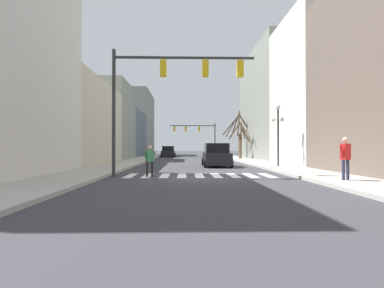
% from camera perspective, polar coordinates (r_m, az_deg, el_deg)
% --- Properties ---
extents(ground_plane, '(240.00, 240.00, 0.00)m').
position_cam_1_polar(ground_plane, '(14.54, 1.61, -6.50)').
color(ground_plane, '#38383D').
extents(sidewalk_left, '(2.85, 90.00, 0.15)m').
position_cam_1_polar(sidewalk_left, '(15.45, -21.45, -5.83)').
color(sidewalk_left, '#ADA89E').
rests_on(sidewalk_left, ground_plane).
extents(sidewalk_right, '(2.85, 90.00, 0.15)m').
position_cam_1_polar(sidewalk_right, '(16.02, 23.80, -5.63)').
color(sidewalk_right, '#ADA89E').
rests_on(sidewalk_right, ground_plane).
extents(building_row_left, '(6.00, 56.87, 13.45)m').
position_cam_1_polar(building_row_left, '(38.08, -16.16, 5.06)').
color(building_row_left, beige).
rests_on(building_row_left, ground_plane).
extents(building_row_right, '(6.00, 35.92, 13.35)m').
position_cam_1_polar(building_row_right, '(29.87, 20.94, 8.40)').
color(building_row_right, '#66564C').
rests_on(building_row_right, ground_plane).
extents(crosswalk_stripes, '(7.65, 2.60, 0.01)m').
position_cam_1_polar(crosswalk_stripes, '(15.82, 1.37, -6.01)').
color(crosswalk_stripes, white).
rests_on(crosswalk_stripes, ground_plane).
extents(traffic_signal_near, '(7.23, 0.28, 6.46)m').
position_cam_1_polar(traffic_signal_near, '(15.58, -4.95, 11.70)').
color(traffic_signal_near, '#2D2D2D').
rests_on(traffic_signal_near, ground_plane).
extents(traffic_signal_far, '(7.76, 0.28, 5.61)m').
position_cam_1_polar(traffic_signal_far, '(50.92, 1.03, 2.39)').
color(traffic_signal_far, '#2D2D2D').
rests_on(traffic_signal_far, ground_plane).
extents(street_lamp_right_corner, '(0.95, 0.36, 4.40)m').
position_cam_1_polar(street_lamp_right_corner, '(22.15, 16.08, 3.97)').
color(street_lamp_right_corner, black).
rests_on(street_lamp_right_corner, sidewalk_right).
extents(car_parked_left_far, '(2.14, 4.43, 1.80)m').
position_cam_1_polar(car_parked_left_far, '(23.37, 4.66, -2.25)').
color(car_parked_left_far, black).
rests_on(car_parked_left_far, ground_plane).
extents(car_driving_away_lane, '(2.16, 4.54, 1.69)m').
position_cam_1_polar(car_driving_away_lane, '(47.44, 3.68, -1.51)').
color(car_driving_away_lane, black).
rests_on(car_driving_away_lane, ground_plane).
extents(car_parked_left_mid, '(2.20, 4.85, 1.70)m').
position_cam_1_polar(car_parked_left_mid, '(47.20, -4.53, -1.50)').
color(car_parked_left_mid, black).
rests_on(car_parked_left_mid, ground_plane).
extents(pedestrian_on_right_sidewalk, '(0.70, 0.46, 1.76)m').
position_cam_1_polar(pedestrian_on_right_sidewalk, '(13.73, 27.20, -1.79)').
color(pedestrian_on_right_sidewalk, '#282D47').
rests_on(pedestrian_on_right_sidewalk, sidewalk_right).
extents(pedestrian_crossing_street, '(0.64, 0.39, 1.58)m').
position_cam_1_polar(pedestrian_crossing_street, '(15.30, -8.06, -2.68)').
color(pedestrian_crossing_street, black).
rests_on(pedestrian_crossing_street, ground_plane).
extents(street_tree_right_mid, '(2.60, 1.49, 4.50)m').
position_cam_1_polar(street_tree_right_mid, '(37.20, 9.09, 0.33)').
color(street_tree_right_mid, brown).
rests_on(street_tree_right_mid, sidewalk_right).
extents(street_tree_left_mid, '(3.70, 3.04, 6.28)m').
position_cam_1_polar(street_tree_left_mid, '(40.31, 8.85, 1.69)').
color(street_tree_left_mid, '#473828').
rests_on(street_tree_left_mid, sidewalk_right).
extents(street_tree_right_near, '(1.57, 3.95, 4.53)m').
position_cam_1_polar(street_tree_right_near, '(37.05, 9.57, 0.66)').
color(street_tree_right_near, brown).
rests_on(street_tree_right_near, sidewalk_right).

